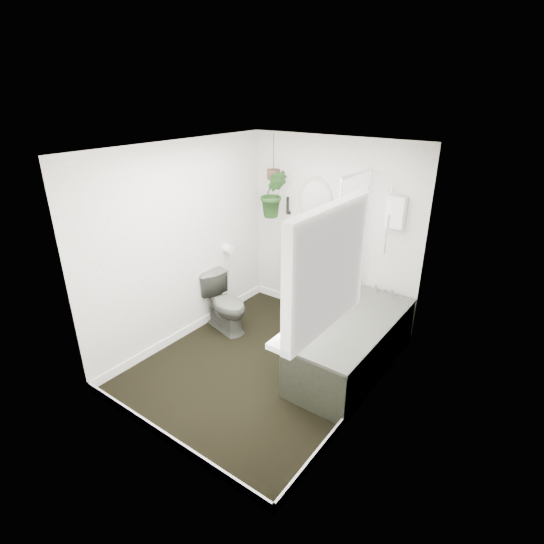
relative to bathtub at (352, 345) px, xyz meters
The scene contains 22 objects.
floor 0.99m from the bathtub, 147.99° to the right, with size 2.30×2.80×0.02m, color black.
ceiling 2.23m from the bathtub, 147.99° to the right, with size 2.30×2.80×0.02m, color white.
wall_back 1.49m from the bathtub, 131.32° to the left, with size 2.30×0.02×2.30m, color silver.
wall_front 2.24m from the bathtub, 112.73° to the right, with size 2.30×0.02×2.30m, color silver.
wall_left 2.20m from the bathtub, 165.69° to the right, with size 0.02×2.80×2.30m, color silver.
wall_right 1.06m from the bathtub, 54.25° to the right, with size 0.02×2.80×2.30m, color silver.
skirting 0.97m from the bathtub, 147.99° to the right, with size 2.30×2.80×0.10m, color white.
bathtub is the anchor object (origin of this frame).
bath_screen 1.15m from the bathtub, 123.96° to the left, with size 0.04×0.72×1.40m, color silver, non-canonical shape.
shower_box 1.51m from the bathtub, 90.00° to the left, with size 0.20×0.10×0.35m, color white.
oval_mirror 1.81m from the bathtub, 139.91° to the left, with size 0.46×0.03×0.62m, color #AEAB9A.
wall_sconce 2.01m from the bathtub, 149.04° to the left, with size 0.04×0.04×0.22m, color black.
toilet_roll_holder 2.01m from the bathtub, behind, with size 0.11×0.11×0.11m, color white.
window_recess 1.84m from the bathtub, 76.41° to the right, with size 0.08×1.00×0.90m, color white.
window_sill 1.54m from the bathtub, 79.61° to the right, with size 0.18×1.00×0.04m, color white.
window_blinds 1.83m from the bathtub, 78.46° to the right, with size 0.01×0.86×0.76m, color white.
toilet 1.66m from the bathtub, behind, with size 0.39×0.69×0.70m, color #484A41.
pedestal_sink 1.25m from the bathtub, 146.85° to the left, with size 0.60×0.51×1.03m, color #484A41, non-canonical shape.
sill_plant 1.70m from the bathtub, 82.60° to the right, with size 0.21×0.18×0.23m, color black.
hanging_plant 2.08m from the bathtub, 156.85° to the left, with size 0.33×0.26×0.60m, color black.
soap_bottle 0.92m from the bathtub, 110.16° to the right, with size 0.08×0.08×0.18m, color #342A27.
hanging_pot 2.24m from the bathtub, 156.85° to the left, with size 0.16×0.16×0.12m, color #3E281E.
Camera 1 is at (2.36, -3.08, 2.79)m, focal length 28.00 mm.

